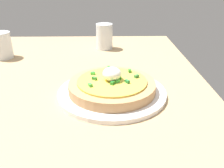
% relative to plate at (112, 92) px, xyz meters
% --- Properties ---
extents(dining_table, '(1.16, 0.84, 0.03)m').
position_rel_plate_xyz_m(dining_table, '(0.06, 0.13, -0.02)').
color(dining_table, tan).
rests_on(dining_table, ground).
extents(plate, '(0.30, 0.30, 0.01)m').
position_rel_plate_xyz_m(plate, '(0.00, 0.00, 0.00)').
color(plate, white).
rests_on(plate, dining_table).
extents(pizza, '(0.24, 0.24, 0.07)m').
position_rel_plate_xyz_m(pizza, '(0.00, -0.00, 0.02)').
color(pizza, tan).
rests_on(pizza, plate).
extents(cup_near, '(0.07, 0.07, 0.11)m').
position_rel_plate_xyz_m(cup_near, '(0.43, 0.02, 0.04)').
color(cup_near, silver).
rests_on(cup_near, dining_table).
extents(cup_far, '(0.08, 0.08, 0.10)m').
position_rel_plate_xyz_m(cup_far, '(0.31, 0.42, 0.04)').
color(cup_far, silver).
rests_on(cup_far, dining_table).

